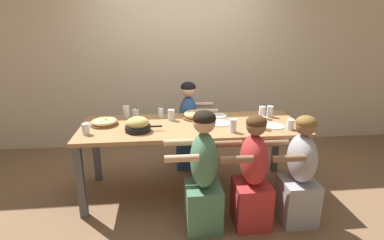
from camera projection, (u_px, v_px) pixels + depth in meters
ground_plane at (192, 190)px, 3.44m from camera, size 18.00×18.00×0.00m
restaurant_back_panel at (181, 40)px, 4.39m from camera, size 10.00×0.06×3.20m
dining_table at (192, 132)px, 3.23m from camera, size 2.35×0.87×0.80m
pizza_board_main at (104, 122)px, 3.18m from camera, size 0.29×0.29×0.06m
pizza_board_second at (196, 115)px, 3.41m from camera, size 0.31×0.31×0.07m
skillet_bowl at (138, 125)px, 2.98m from camera, size 0.37×0.26×0.15m
empty_plate_a at (219, 116)px, 3.50m from camera, size 0.19×0.19×0.02m
empty_plate_b at (220, 123)px, 3.22m from camera, size 0.23×0.23×0.02m
empty_plate_c at (274, 126)px, 3.13m from camera, size 0.21×0.21×0.02m
cocktail_glass_blue at (136, 114)px, 3.45m from camera, size 0.07×0.07×0.11m
drinking_glass_a at (126, 113)px, 3.43m from camera, size 0.08×0.08×0.13m
drinking_glass_b at (233, 126)px, 2.96m from camera, size 0.07×0.07×0.13m
drinking_glass_c at (86, 130)px, 2.90m from camera, size 0.07×0.07×0.11m
drinking_glass_d at (261, 124)px, 3.06m from camera, size 0.07×0.07×0.13m
drinking_glass_e at (270, 112)px, 3.45m from camera, size 0.07×0.07×0.13m
drinking_glass_f at (161, 113)px, 3.44m from camera, size 0.06×0.06×0.11m
drinking_glass_g at (290, 125)px, 3.03m from camera, size 0.07×0.07×0.10m
drinking_glass_h at (171, 116)px, 3.33m from camera, size 0.07×0.07×0.12m
drinking_glass_i at (262, 113)px, 3.40m from camera, size 0.07×0.07×0.14m
diner_near_center at (203, 176)px, 2.67m from camera, size 0.51×0.40×1.14m
diner_near_right at (299, 176)px, 2.77m from camera, size 0.51×0.40×1.06m
diner_far_center at (189, 129)px, 3.91m from camera, size 0.51×0.40×1.14m
diner_near_midright at (252, 178)px, 2.73m from camera, size 0.51×0.40×1.08m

